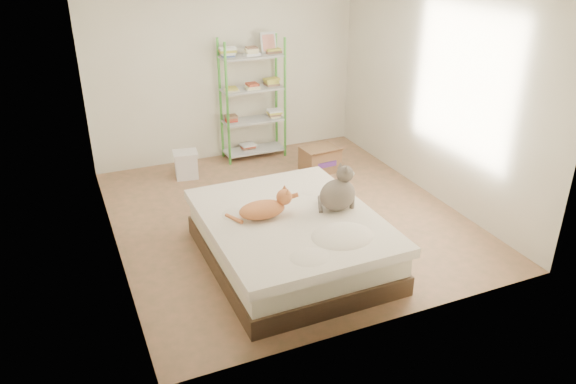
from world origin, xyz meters
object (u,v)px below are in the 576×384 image
grey_cat (338,188)px  shelf_unit (253,96)px  bed (291,239)px  orange_cat (262,208)px  white_bin (186,164)px  cardboard_box (320,159)px

grey_cat → shelf_unit: 2.84m
bed → orange_cat: orange_cat is taller
white_bin → bed: bearing=-79.5°
orange_cat → cardboard_box: (1.54, 1.85, -0.45)m
bed → white_bin: (-0.45, 2.44, -0.07)m
white_bin → grey_cat: bearing=-69.4°
shelf_unit → white_bin: shelf_unit is taller
orange_cat → shelf_unit: 2.87m
shelf_unit → cardboard_box: bearing=-53.3°
orange_cat → white_bin: 2.40m
grey_cat → shelf_unit: size_ratio=0.26×
shelf_unit → bed: bearing=-103.0°
shelf_unit → cardboard_box: 1.29m
bed → cardboard_box: bed is taller
grey_cat → white_bin: 2.71m
grey_cat → shelf_unit: bearing=-9.9°
grey_cat → cardboard_box: size_ratio=0.92×
cardboard_box → white_bin: size_ratio=1.38×
bed → orange_cat: (-0.26, 0.09, 0.36)m
bed → grey_cat: bearing=-5.7°
orange_cat → shelf_unit: bearing=73.7°
cardboard_box → white_bin: cardboard_box is taller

